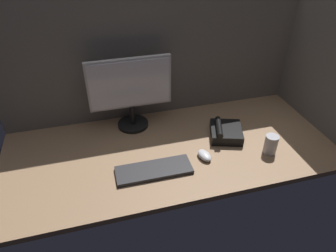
% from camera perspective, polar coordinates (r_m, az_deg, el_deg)
% --- Properties ---
extents(ground_plane, '(1.80, 0.80, 0.03)m').
position_cam_1_polar(ground_plane, '(1.68, 1.10, -3.97)').
color(ground_plane, '#8C6B4C').
extents(cubicle_wall_back, '(1.80, 0.05, 0.74)m').
position_cam_1_polar(cubicle_wall_back, '(1.80, -2.20, 13.09)').
color(cubicle_wall_back, slate).
rests_on(cubicle_wall_back, ground_plane).
extents(cubicle_wall_side, '(0.05, 0.80, 0.74)m').
position_cam_1_polar(cubicle_wall_side, '(1.89, 28.09, 10.12)').
color(cubicle_wall_side, slate).
rests_on(cubicle_wall_side, ground_plane).
extents(monitor, '(0.46, 0.18, 0.42)m').
position_cam_1_polar(monitor, '(1.71, -7.04, 6.70)').
color(monitor, black).
rests_on(monitor, ground_plane).
extents(keyboard, '(0.37, 0.13, 0.02)m').
position_cam_1_polar(keyboard, '(1.51, -2.64, -8.21)').
color(keyboard, '#262628').
rests_on(keyboard, ground_plane).
extents(mouse, '(0.07, 0.11, 0.03)m').
position_cam_1_polar(mouse, '(1.59, 6.81, -5.45)').
color(mouse, silver).
rests_on(mouse, ground_plane).
extents(mug_steel, '(0.07, 0.07, 0.10)m').
position_cam_1_polar(mug_steel, '(1.68, 18.59, -3.26)').
color(mug_steel, '#B2B2B7').
rests_on(mug_steel, ground_plane).
extents(desk_phone, '(0.22, 0.23, 0.09)m').
position_cam_1_polar(desk_phone, '(1.74, 10.70, -1.14)').
color(desk_phone, black).
rests_on(desk_phone, ground_plane).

